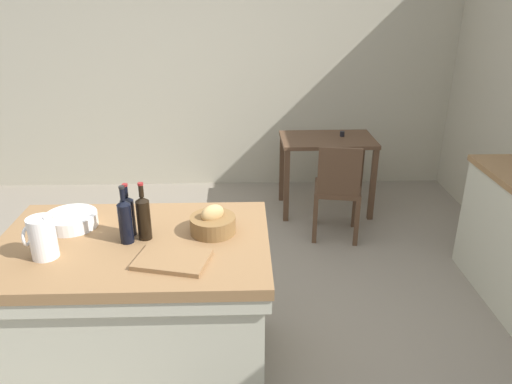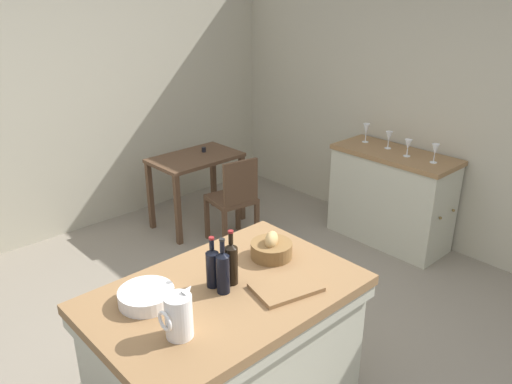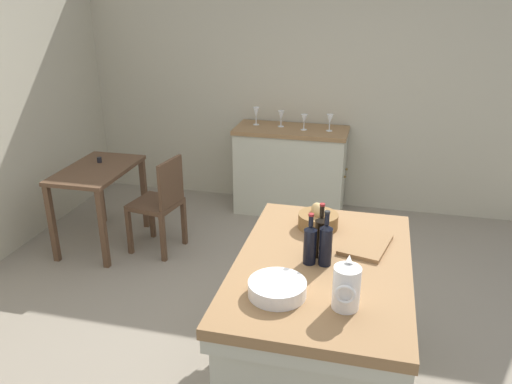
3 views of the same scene
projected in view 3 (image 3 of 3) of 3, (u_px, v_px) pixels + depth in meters
name	position (u px, v px, depth m)	size (l,w,h in m)	color
ground_plane	(262.00, 342.00, 3.54)	(6.76, 6.76, 0.00)	gray
wall_right	(318.00, 87.00, 5.38)	(0.12, 5.20, 2.60)	#B2AA93
island_table	(319.00, 323.00, 2.96)	(1.45, 0.95, 0.88)	olive
side_cabinet	(290.00, 170.00, 5.44)	(0.52, 1.18, 0.92)	olive
writing_desk	(98.00, 181.00, 4.68)	(0.91, 0.57, 0.81)	#513826
wooden_chair	(161.00, 202.00, 4.60)	(0.46, 0.46, 0.90)	#513826
pitcher	(346.00, 287.00, 2.37)	(0.17, 0.13, 0.26)	white
wash_bowl	(277.00, 288.00, 2.50)	(0.29, 0.29, 0.07)	white
bread_basket	(318.00, 219.00, 3.19)	(0.25, 0.25, 0.16)	brown
cutting_board	(366.00, 245.00, 2.97)	(0.35, 0.24, 0.02)	olive
wine_bottle_dark	(321.00, 235.00, 2.83)	(0.07, 0.07, 0.32)	black
wine_bottle_amber	(310.00, 243.00, 2.76)	(0.07, 0.07, 0.30)	black
wine_bottle_green	(326.00, 243.00, 2.74)	(0.07, 0.07, 0.32)	black
wine_glass_far_left	(330.00, 120.00, 5.13)	(0.07, 0.07, 0.17)	white
wine_glass_left	(304.00, 119.00, 5.18)	(0.07, 0.07, 0.16)	white
wine_glass_middle	(281.00, 116.00, 5.30)	(0.07, 0.07, 0.17)	white
wine_glass_right	(256.00, 113.00, 5.36)	(0.07, 0.07, 0.19)	white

